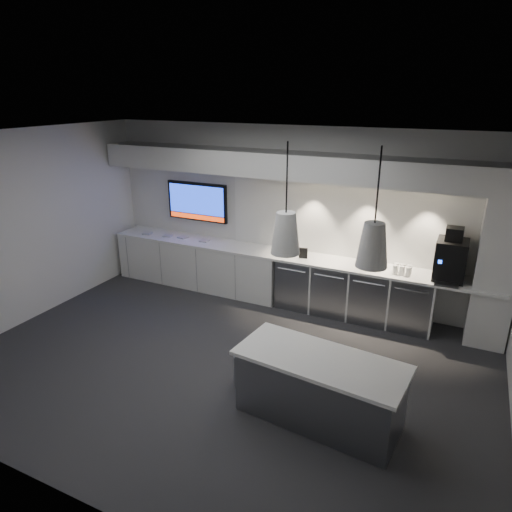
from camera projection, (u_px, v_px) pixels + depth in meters
The scene contains 27 objects.
floor at pixel (224, 364), 6.24m from camera, with size 7.00×7.00×0.00m, color #2C2C2E.
ceiling at pixel (217, 139), 5.21m from camera, with size 7.00×7.00×0.00m, color black.
wall_back at pixel (293, 215), 7.85m from camera, with size 7.00×7.00×0.00m, color silver.
wall_front at pixel (64, 362), 3.60m from camera, with size 7.00×7.00×0.00m, color silver.
wall_left at pixel (26, 228), 7.14m from camera, with size 7.00×7.00×0.00m, color silver.
back_counter at pixel (285, 255), 7.78m from camera, with size 6.80×0.65×0.04m, color white.
left_base_cabinets at pixel (199, 264), 8.64m from camera, with size 3.30×0.63×0.86m, color white.
fridge_unit_a at pixel (298, 282), 7.84m from camera, with size 0.60×0.61×0.85m, color gray.
fridge_unit_b at pixel (333, 288), 7.58m from camera, with size 0.60×0.61×0.85m, color gray.
fridge_unit_c at pixel (371, 295), 7.33m from camera, with size 0.60×0.61×0.85m, color gray.
fridge_unit_d at pixel (412, 302), 7.07m from camera, with size 0.60×0.61×0.85m, color gray.
backsplash at pixel (362, 221), 7.33m from camera, with size 4.60×0.03×1.30m, color white.
soffit at pixel (287, 165), 7.29m from camera, with size 6.90×0.60×0.40m, color white.
column at pixel (498, 259), 6.37m from camera, with size 0.55×0.55×2.60m, color white.
wall_tv at pixel (197, 202), 8.55m from camera, with size 1.25×0.07×0.72m.
island at pixel (319, 389), 5.07m from camera, with size 1.93×0.99×0.79m.
bin at pixel (246, 370), 5.73m from camera, with size 0.31×0.31×0.43m, color gray.
coffee_machine at pixel (451, 258), 6.64m from camera, with size 0.43×0.61×0.79m.
sign_black at pixel (303, 253), 7.54m from camera, with size 0.14×0.02×0.18m, color black.
sign_white at pixel (278, 250), 7.75m from camera, with size 0.18×0.02×0.14m, color white.
cup_cluster at pixel (402, 270), 6.88m from camera, with size 0.27×0.17×0.15m, color white, non-canonical shape.
tray_a at pixel (147, 233), 8.85m from camera, with size 0.16×0.16×0.03m, color #B4B4B4.
tray_b at pixel (168, 235), 8.72m from camera, with size 0.16×0.16×0.03m, color #B4B4B4.
tray_c at pixel (183, 237), 8.61m from camera, with size 0.16×0.16×0.03m, color #B4B4B4.
tray_d at pixel (204, 241), 8.42m from camera, with size 0.16×0.16×0.03m, color #B4B4B4.
pendant_left at pixel (286, 233), 4.65m from camera, with size 0.30×0.30×1.13m.
pendant_right at pixel (373, 245), 4.29m from camera, with size 0.30×0.30×1.13m.
Camera 1 is at (2.71, -4.65, 3.52)m, focal length 32.00 mm.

